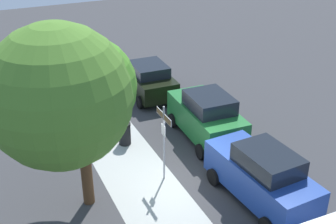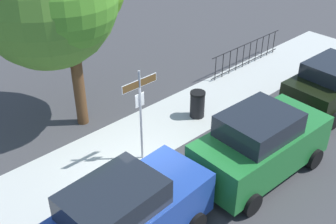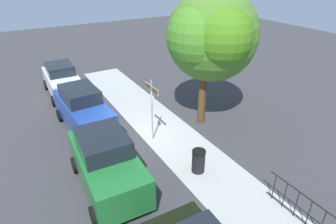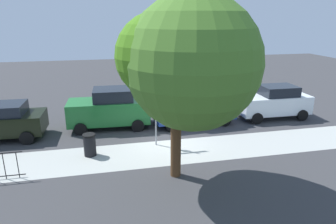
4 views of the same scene
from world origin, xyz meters
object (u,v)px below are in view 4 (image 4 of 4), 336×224
at_px(trash_bin, 90,145).
at_px(street_sign, 156,103).
at_px(shade_tree, 184,60).
at_px(car_blue, 195,105).
at_px(car_black, 0,122).
at_px(car_green, 110,108).
at_px(car_white, 274,102).

bearing_deg(trash_bin, street_sign, -170.55).
height_order(shade_tree, car_blue, shade_tree).
relative_size(shade_tree, car_blue, 1.44).
bearing_deg(shade_tree, car_black, -36.34).
distance_m(street_sign, car_green, 3.65).
relative_size(street_sign, car_black, 0.71).
relative_size(street_sign, trash_bin, 3.08).
xyz_separation_m(car_white, car_blue, (4.88, 0.02, 0.09)).
height_order(car_blue, car_green, car_green).
relative_size(car_white, trash_bin, 4.27).
bearing_deg(car_white, car_blue, 0.83).
bearing_deg(car_blue, street_sign, 39.63).
bearing_deg(car_blue, trash_bin, 24.24).
height_order(street_sign, shade_tree, shade_tree).
xyz_separation_m(street_sign, car_white, (-7.51, -2.50, -1.06)).
height_order(shade_tree, car_green, shade_tree).
xyz_separation_m(shade_tree, car_blue, (-2.25, -5.79, -3.36)).
height_order(shade_tree, car_white, shade_tree).
bearing_deg(street_sign, shade_tree, 96.56).
bearing_deg(shade_tree, trash_bin, -39.85).
bearing_deg(car_white, car_green, -1.81).
xyz_separation_m(shade_tree, car_green, (2.38, -6.21, -3.36)).
bearing_deg(car_black, shade_tree, 145.40).
relative_size(shade_tree, car_green, 1.52).
relative_size(shade_tree, car_white, 1.57).
height_order(street_sign, car_blue, street_sign).
distance_m(street_sign, car_blue, 3.74).
distance_m(car_white, car_green, 9.52).
xyz_separation_m(shade_tree, car_black, (7.67, -5.65, -3.51)).
relative_size(car_white, car_green, 0.97).
bearing_deg(trash_bin, shade_tree, 140.15).
relative_size(street_sign, shade_tree, 0.46).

